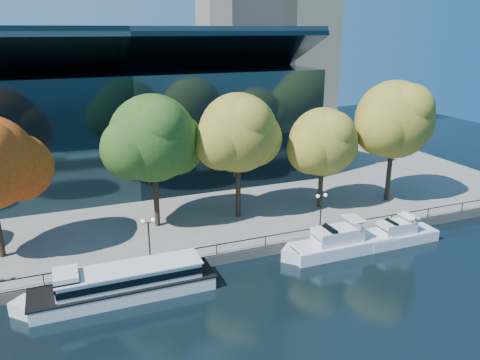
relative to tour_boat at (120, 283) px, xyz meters
name	(u,v)px	position (x,y,z in m)	size (l,w,h in m)	color
ground	(229,280)	(9.22, -0.75, -1.31)	(160.00, 160.00, 0.00)	black
promenade	(149,167)	(9.22, 35.62, -0.81)	(90.00, 67.08, 1.00)	slate
railing	(217,245)	(9.22, 2.50, 0.63)	(88.20, 0.08, 0.99)	black
convention_building	(123,123)	(5.22, 31.03, 7.19)	(50.00, 24.57, 21.43)	black
tour_boat	(120,283)	(0.00, 0.00, 0.00)	(16.25, 3.63, 3.08)	silver
cruiser_near	(338,243)	(21.02, 0.31, -0.24)	(11.89, 3.06, 3.44)	silver
cruiser_far	(396,234)	(27.90, 0.03, -0.35)	(9.24, 2.56, 3.02)	silver
tree_2	(155,140)	(5.69, 11.15, 9.06)	(11.16, 9.15, 14.03)	black
tree_3	(240,134)	(14.70, 10.47, 9.06)	(10.63, 8.72, 13.81)	black
tree_4	(324,143)	(24.69, 9.61, 7.40)	(9.72, 7.97, 11.77)	black
tree_5	(396,121)	(33.73, 8.77, 9.46)	(11.44, 9.38, 14.55)	black
lamp_1	(148,229)	(3.25, 3.75, 2.67)	(1.26, 0.36, 4.03)	black
lamp_2	(321,203)	(21.05, 3.75, 2.67)	(1.26, 0.36, 4.03)	black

